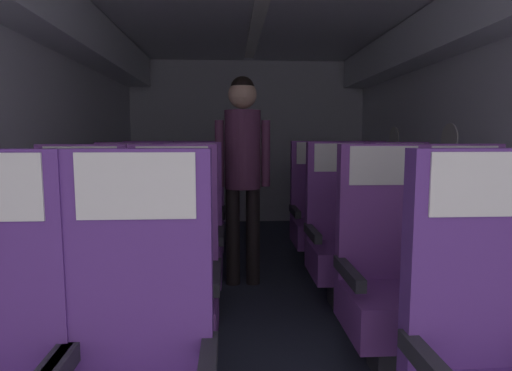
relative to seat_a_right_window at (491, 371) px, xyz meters
The scene contains 16 objects.
ground 1.83m from the seat_a_right_window, 107.75° to the left, with size 3.45×6.38×0.02m, color #2D3342.
fuselage_shell 2.31m from the seat_a_right_window, 105.42° to the left, with size 3.33×6.03×2.26m.
seat_a_right_window is the anchor object (origin of this frame).
seat_b_left_window 1.75m from the seat_a_right_window, 150.20° to the left, with size 0.47×0.48×1.14m.
seat_b_left_aisle 1.37m from the seat_a_right_window, 141.21° to the left, with size 0.47×0.48×1.14m.
seat_b_right_aisle 0.97m from the seat_a_right_window, 63.88° to the left, with size 0.47×0.48×1.14m.
seat_b_right_window 0.87m from the seat_a_right_window, 89.99° to the left, with size 0.47×0.48×1.14m.
seat_c_left_window 2.29m from the seat_a_right_window, 130.90° to the left, with size 0.47×0.48×1.14m.
seat_c_left_aisle 2.02m from the seat_a_right_window, 121.84° to the left, with size 0.47×0.48×1.14m.
seat_c_right_aisle 1.79m from the seat_a_right_window, 75.90° to the left, with size 0.47×0.48×1.14m.
seat_c_right_window 1.73m from the seat_a_right_window, 90.32° to the left, with size 0.47×0.48×1.14m.
seat_d_left_window 3.00m from the seat_a_right_window, 120.46° to the left, with size 0.47×0.48×1.14m.
seat_d_left_aisle 2.80m from the seat_a_right_window, 112.46° to the left, with size 0.47×0.48×1.14m.
seat_d_right_aisle 2.61m from the seat_a_right_window, 80.53° to the left, with size 0.47×0.48×1.14m.
seat_d_right_window 2.59m from the seat_a_right_window, 90.03° to the left, with size 0.47×0.48×1.14m.
flight_attendant 2.30m from the seat_a_right_window, 107.89° to the left, with size 0.43×0.28×1.64m.
Camera 1 is at (-0.25, 0.16, 1.17)m, focal length 29.54 mm.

